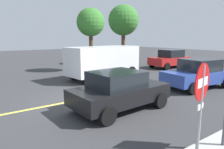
{
  "coord_description": "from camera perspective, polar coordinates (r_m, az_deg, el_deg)",
  "views": [
    {
      "loc": [
        -4.05,
        -8.2,
        2.82
      ],
      "look_at": [
        1.64,
        -0.22,
        1.04
      ],
      "focal_mm": 32.89,
      "sensor_mm": 36.0,
      "label": 1
    }
  ],
  "objects": [
    {
      "name": "car_black_far_lane",
      "position": [
        8.08,
        2.03,
        -4.35
      ],
      "size": [
        4.05,
        2.25,
        1.54
      ],
      "color": "black",
      "rests_on": "ground_plane"
    },
    {
      "name": "white_van",
      "position": [
        14.14,
        -2.43,
        3.99
      ],
      "size": [
        5.43,
        2.83,
        2.2
      ],
      "color": "white",
      "rests_on": "ground_plane"
    },
    {
      "name": "car_blue_behind_van",
      "position": [
        12.51,
        22.7,
        0.27
      ],
      "size": [
        4.18,
        2.37,
        1.63
      ],
      "color": "#2D479E",
      "rests_on": "ground_plane"
    },
    {
      "name": "tree_centre_verge",
      "position": [
        17.21,
        -5.96,
        14.04
      ],
      "size": [
        2.28,
        2.28,
        5.16
      ],
      "color": "#513823",
      "rests_on": "ground_plane"
    },
    {
      "name": "car_red_mid_road",
      "position": [
        20.04,
        15.81,
        4.23
      ],
      "size": [
        4.01,
        2.18,
        1.68
      ],
      "color": "red",
      "rests_on": "ground_plane"
    },
    {
      "name": "tree_left_verge",
      "position": [
        21.7,
        3.2,
        14.71
      ],
      "size": [
        3.11,
        3.11,
        6.1
      ],
      "color": "#513823",
      "rests_on": "ground_plane"
    },
    {
      "name": "lane_marking_centre",
      "position": [
        11.18,
        5.05,
        -4.32
      ],
      "size": [
        28.0,
        0.16,
        0.01
      ],
      "primitive_type": "cube",
      "color": "#E0D14C"
    },
    {
      "name": "ground_plane",
      "position": [
        9.57,
        -8.85,
        -6.96
      ],
      "size": [
        80.0,
        80.0,
        0.0
      ],
      "primitive_type": "plane",
      "color": "#38383A"
    },
    {
      "name": "stop_sign",
      "position": [
        4.47,
        23.49,
        -6.49
      ],
      "size": [
        0.75,
        0.18,
        2.34
      ],
      "color": "gray",
      "rests_on": "ground_plane"
    }
  ]
}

